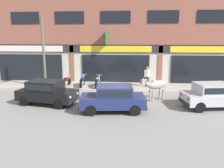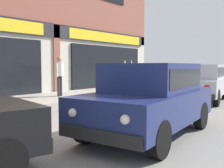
{
  "view_description": "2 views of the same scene",
  "coord_description": "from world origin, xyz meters",
  "px_view_note": "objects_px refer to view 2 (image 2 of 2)",
  "views": [
    {
      "loc": [
        1.46,
        -13.51,
        4.02
      ],
      "look_at": [
        0.11,
        1.0,
        0.9
      ],
      "focal_mm": 35.0,
      "sensor_mm": 36.0,
      "label": 1
    },
    {
      "loc": [
        -4.1,
        -4.82,
        1.42
      ],
      "look_at": [
        2.85,
        1.0,
        0.78
      ],
      "focal_mm": 42.0,
      "sensor_mm": 36.0,
      "label": 2
    }
  ],
  "objects_px": {
    "cow": "(128,78)",
    "pedestrian": "(60,72)",
    "car_2": "(202,81)",
    "car_1": "(150,95)"
  },
  "relations": [
    {
      "from": "cow",
      "to": "pedestrian",
      "type": "xyz_separation_m",
      "value": [
        -0.32,
        3.2,
        0.15
      ]
    },
    {
      "from": "car_2",
      "to": "pedestrian",
      "type": "bearing_deg",
      "value": 127.63
    },
    {
      "from": "cow",
      "to": "car_1",
      "type": "distance_m",
      "value": 3.51
    },
    {
      "from": "car_1",
      "to": "pedestrian",
      "type": "bearing_deg",
      "value": 68.71
    },
    {
      "from": "car_1",
      "to": "car_2",
      "type": "xyz_separation_m",
      "value": [
        5.68,
        1.12,
        0.0
      ]
    },
    {
      "from": "cow",
      "to": "car_1",
      "type": "relative_size",
      "value": 0.49
    },
    {
      "from": "cow",
      "to": "pedestrian",
      "type": "distance_m",
      "value": 3.22
    },
    {
      "from": "cow",
      "to": "car_2",
      "type": "distance_m",
      "value": 3.43
    },
    {
      "from": "car_1",
      "to": "pedestrian",
      "type": "distance_m",
      "value": 6.06
    },
    {
      "from": "car_2",
      "to": "car_1",
      "type": "bearing_deg",
      "value": -168.83
    }
  ]
}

